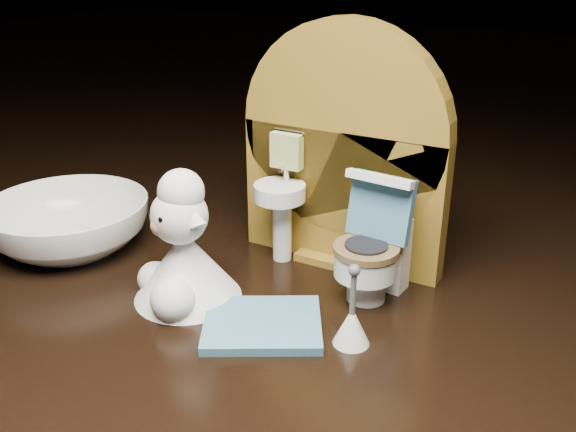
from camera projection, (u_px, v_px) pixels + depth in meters
name	position (u px, v px, depth m)	size (l,w,h in m)	color
backdrop_panel	(342.00, 162.00, 0.39)	(0.13, 0.05, 0.15)	olive
toy_toilet	(374.00, 252.00, 0.36)	(0.04, 0.05, 0.07)	white
bath_mat	(262.00, 324.00, 0.34)	(0.06, 0.05, 0.00)	teal
toilet_brush	(352.00, 323.00, 0.32)	(0.02, 0.02, 0.05)	white
plush_lamb	(183.00, 255.00, 0.36)	(0.06, 0.06, 0.08)	white
ceramic_bowl	(69.00, 225.00, 0.42)	(0.10, 0.10, 0.03)	white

